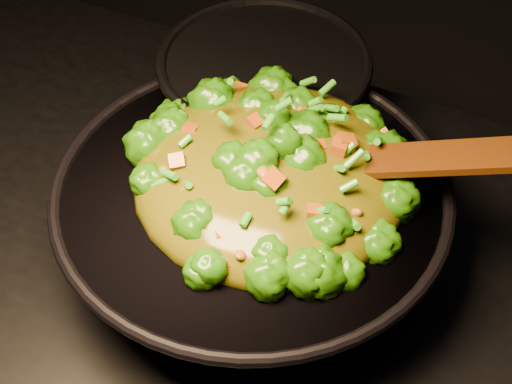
% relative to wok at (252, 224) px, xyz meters
% --- Properties ---
extents(wok, '(0.54, 0.54, 0.12)m').
position_rel_wok_xyz_m(wok, '(0.00, 0.00, 0.00)').
color(wok, black).
rests_on(wok, stovetop).
extents(stir_fry, '(0.33, 0.33, 0.10)m').
position_rel_wok_xyz_m(stir_fry, '(0.01, 0.02, 0.11)').
color(stir_fry, '#236106').
rests_on(stir_fry, wok).
extents(spatula, '(0.28, 0.07, 0.12)m').
position_rel_wok_xyz_m(spatula, '(0.14, 0.06, 0.11)').
color(spatula, '#321408').
rests_on(spatula, wok).
extents(back_pot, '(0.29, 0.29, 0.14)m').
position_rel_wok_xyz_m(back_pot, '(-0.07, 0.18, 0.01)').
color(back_pot, black).
rests_on(back_pot, stovetop).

